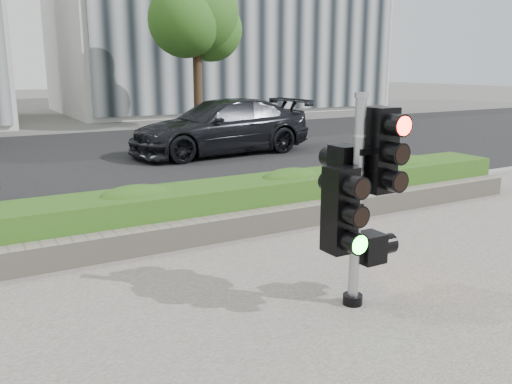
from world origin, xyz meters
The scene contains 9 objects.
ground centered at (0.00, 0.00, 0.00)m, with size 120.00×120.00×0.00m, color #51514C.
road centered at (0.00, 10.00, 0.01)m, with size 60.00×13.00×0.02m, color black.
curb centered at (0.00, 3.15, 0.06)m, with size 60.00×0.25×0.12m, color gray.
stone_wall centered at (0.00, 1.90, 0.20)m, with size 12.00×0.32×0.34m, color gray.
hedge centered at (0.00, 2.55, 0.37)m, with size 12.00×1.00×0.68m, color #57892A.
building_right centered at (11.00, 25.00, 6.00)m, with size 18.00×10.00×12.00m, color #B7B7B2.
tree_right centered at (5.48, 15.55, 4.48)m, with size 4.10×3.58×6.53m.
traffic_signal centered at (0.15, -0.78, 1.27)m, with size 0.77×0.56×2.25m.
car_dark centered at (3.43, 9.19, 0.81)m, with size 2.21×5.43×1.58m, color black.
Camera 1 is at (-3.46, -5.00, 2.53)m, focal length 38.00 mm.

